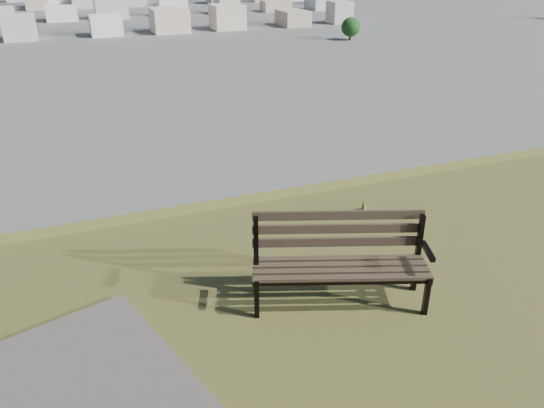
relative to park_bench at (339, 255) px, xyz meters
name	(u,v)px	position (x,y,z in m)	size (l,w,h in m)	color
park_bench	(339,255)	(0.00, 0.00, 0.00)	(1.94, 1.18, 0.97)	#3F3524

